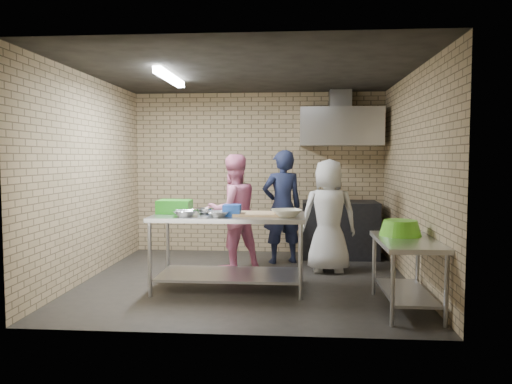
{
  "coord_description": "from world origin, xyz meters",
  "views": [
    {
      "loc": [
        0.61,
        -6.37,
        1.61
      ],
      "look_at": [
        0.1,
        0.2,
        1.15
      ],
      "focal_mm": 34.69,
      "sensor_mm": 36.0,
      "label": 1
    }
  ],
  "objects_px": {
    "green_basin": "(400,228)",
    "woman_white": "(329,216)",
    "prep_table": "(229,252)",
    "man_navy": "(282,207)",
    "green_crate": "(175,207)",
    "stove": "(340,229)",
    "woman_pink": "(233,212)",
    "blue_tub": "(232,210)",
    "bottle_green": "(367,133)",
    "side_counter": "(406,274)"
  },
  "relations": [
    {
      "from": "prep_table",
      "to": "woman_pink",
      "type": "relative_size",
      "value": 1.11
    },
    {
      "from": "prep_table",
      "to": "man_navy",
      "type": "relative_size",
      "value": 1.07
    },
    {
      "from": "prep_table",
      "to": "bottle_green",
      "type": "bearing_deg",
      "value": 49.67
    },
    {
      "from": "stove",
      "to": "bottle_green",
      "type": "height_order",
      "value": "bottle_green"
    },
    {
      "from": "blue_tub",
      "to": "side_counter",
      "type": "bearing_deg",
      "value": -16.09
    },
    {
      "from": "woman_pink",
      "to": "woman_white",
      "type": "bearing_deg",
      "value": 143.17
    },
    {
      "from": "green_crate",
      "to": "bottle_green",
      "type": "height_order",
      "value": "bottle_green"
    },
    {
      "from": "bottle_green",
      "to": "green_crate",
      "type": "bearing_deg",
      "value": -140.46
    },
    {
      "from": "green_crate",
      "to": "blue_tub",
      "type": "height_order",
      "value": "green_crate"
    },
    {
      "from": "prep_table",
      "to": "man_navy",
      "type": "bearing_deg",
      "value": 68.8
    },
    {
      "from": "stove",
      "to": "green_basin",
      "type": "xyz_separation_m",
      "value": [
        0.43,
        -2.5,
        0.38
      ]
    },
    {
      "from": "prep_table",
      "to": "blue_tub",
      "type": "relative_size",
      "value": 9.0
    },
    {
      "from": "woman_pink",
      "to": "stove",
      "type": "bearing_deg",
      "value": 178.47
    },
    {
      "from": "bottle_green",
      "to": "woman_white",
      "type": "xyz_separation_m",
      "value": [
        -0.71,
        -1.31,
        -1.22
      ]
    },
    {
      "from": "woman_white",
      "to": "green_crate",
      "type": "bearing_deg",
      "value": 21.55
    },
    {
      "from": "green_crate",
      "to": "green_basin",
      "type": "relative_size",
      "value": 0.89
    },
    {
      "from": "prep_table",
      "to": "stove",
      "type": "relative_size",
      "value": 1.53
    },
    {
      "from": "side_counter",
      "to": "woman_pink",
      "type": "bearing_deg",
      "value": 139.14
    },
    {
      "from": "stove",
      "to": "green_crate",
      "type": "relative_size",
      "value": 2.94
    },
    {
      "from": "stove",
      "to": "woman_white",
      "type": "bearing_deg",
      "value": -103.47
    },
    {
      "from": "stove",
      "to": "blue_tub",
      "type": "height_order",
      "value": "blue_tub"
    },
    {
      "from": "side_counter",
      "to": "bottle_green",
      "type": "xyz_separation_m",
      "value": [
        0.0,
        2.99,
        1.64
      ]
    },
    {
      "from": "prep_table",
      "to": "stove",
      "type": "xyz_separation_m",
      "value": [
        1.53,
        2.09,
        -0.01
      ]
    },
    {
      "from": "blue_tub",
      "to": "green_basin",
      "type": "bearing_deg",
      "value": -9.13
    },
    {
      "from": "blue_tub",
      "to": "green_crate",
      "type": "bearing_deg",
      "value": 163.65
    },
    {
      "from": "prep_table",
      "to": "man_navy",
      "type": "distance_m",
      "value": 1.73
    },
    {
      "from": "green_basin",
      "to": "woman_pink",
      "type": "distance_m",
      "value": 2.57
    },
    {
      "from": "green_crate",
      "to": "woman_white",
      "type": "height_order",
      "value": "woman_white"
    },
    {
      "from": "side_counter",
      "to": "woman_pink",
      "type": "height_order",
      "value": "woman_pink"
    },
    {
      "from": "green_crate",
      "to": "woman_white",
      "type": "xyz_separation_m",
      "value": [
        1.97,
        0.9,
        -0.2
      ]
    },
    {
      "from": "green_basin",
      "to": "green_crate",
      "type": "bearing_deg",
      "value": 168.8
    },
    {
      "from": "side_counter",
      "to": "woman_pink",
      "type": "distance_m",
      "value": 2.78
    },
    {
      "from": "man_navy",
      "to": "green_basin",
      "type": "bearing_deg",
      "value": 104.6
    },
    {
      "from": "man_navy",
      "to": "side_counter",
      "type": "bearing_deg",
      "value": 101.87
    },
    {
      "from": "prep_table",
      "to": "woman_pink",
      "type": "height_order",
      "value": "woman_pink"
    },
    {
      "from": "green_crate",
      "to": "man_navy",
      "type": "distance_m",
      "value": 1.96
    },
    {
      "from": "prep_table",
      "to": "stove",
      "type": "height_order",
      "value": "prep_table"
    },
    {
      "from": "man_navy",
      "to": "stove",
      "type": "bearing_deg",
      "value": -170.22
    },
    {
      "from": "prep_table",
      "to": "side_counter",
      "type": "height_order",
      "value": "prep_table"
    },
    {
      "from": "green_basin",
      "to": "woman_white",
      "type": "distance_m",
      "value": 1.59
    },
    {
      "from": "stove",
      "to": "blue_tub",
      "type": "xyz_separation_m",
      "value": [
        -1.48,
        -2.19,
        0.53
      ]
    },
    {
      "from": "green_crate",
      "to": "man_navy",
      "type": "xyz_separation_m",
      "value": [
        1.31,
        1.45,
        -0.14
      ]
    },
    {
      "from": "stove",
      "to": "woman_pink",
      "type": "bearing_deg",
      "value": -149.49
    },
    {
      "from": "side_counter",
      "to": "green_basin",
      "type": "bearing_deg",
      "value": 94.57
    },
    {
      "from": "green_crate",
      "to": "bottle_green",
      "type": "relative_size",
      "value": 2.72
    },
    {
      "from": "green_crate",
      "to": "woman_pink",
      "type": "distance_m",
      "value": 1.2
    },
    {
      "from": "prep_table",
      "to": "woman_white",
      "type": "relative_size",
      "value": 1.15
    },
    {
      "from": "green_basin",
      "to": "woman_white",
      "type": "height_order",
      "value": "woman_white"
    },
    {
      "from": "side_counter",
      "to": "man_navy",
      "type": "relative_size",
      "value": 0.7
    },
    {
      "from": "woman_pink",
      "to": "woman_white",
      "type": "distance_m",
      "value": 1.37
    }
  ]
}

